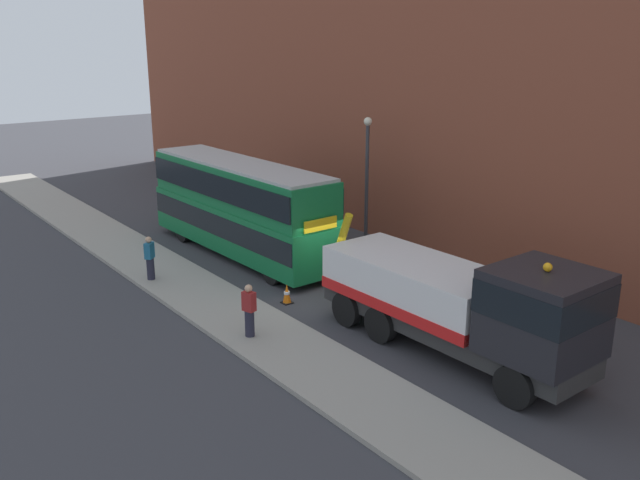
# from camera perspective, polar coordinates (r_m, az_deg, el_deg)

# --- Properties ---
(ground_plane) EXTENTS (120.00, 120.00, 0.00)m
(ground_plane) POSITION_cam_1_polar(r_m,az_deg,el_deg) (25.37, 1.76, -4.62)
(ground_plane) COLOR #38383D
(near_kerb) EXTENTS (60.00, 2.80, 0.15)m
(near_kerb) POSITION_cam_1_polar(r_m,az_deg,el_deg) (23.13, -6.41, -6.73)
(near_kerb) COLOR gray
(near_kerb) RESTS_ON ground_plane
(building_facade) EXTENTS (60.00, 1.50, 16.00)m
(building_facade) POSITION_cam_1_polar(r_m,az_deg,el_deg) (28.39, 12.90, 13.99)
(building_facade) COLOR brown
(building_facade) RESTS_ON ground_plane
(recovery_tow_truck) EXTENTS (10.17, 2.84, 3.67)m
(recovery_tow_truck) POSITION_cam_1_polar(r_m,az_deg,el_deg) (20.53, 11.60, -5.00)
(recovery_tow_truck) COLOR #2D2D2D
(recovery_tow_truck) RESTS_ON ground_plane
(double_decker_bus) EXTENTS (11.09, 2.79, 4.06)m
(double_decker_bus) POSITION_cam_1_polar(r_m,az_deg,el_deg) (29.59, -6.64, 2.95)
(double_decker_bus) COLOR #146B38
(double_decker_bus) RESTS_ON ground_plane
(pedestrian_onlooker) EXTENTS (0.46, 0.47, 1.71)m
(pedestrian_onlooker) POSITION_cam_1_polar(r_m,az_deg,el_deg) (27.09, -13.93, -1.50)
(pedestrian_onlooker) COLOR #232333
(pedestrian_onlooker) RESTS_ON near_kerb
(pedestrian_bystander) EXTENTS (0.46, 0.37, 1.71)m
(pedestrian_bystander) POSITION_cam_1_polar(r_m,az_deg,el_deg) (21.55, -5.89, -5.89)
(pedestrian_bystander) COLOR #232333
(pedestrian_bystander) RESTS_ON near_kerb
(traffic_cone_near_bus) EXTENTS (0.36, 0.36, 0.72)m
(traffic_cone_near_bus) POSITION_cam_1_polar(r_m,az_deg,el_deg) (24.57, -2.77, -4.51)
(traffic_cone_near_bus) COLOR orange
(traffic_cone_near_bus) RESTS_ON ground_plane
(street_lamp) EXTENTS (0.36, 0.36, 5.83)m
(street_lamp) POSITION_cam_1_polar(r_m,az_deg,el_deg) (30.10, 3.91, 5.68)
(street_lamp) COLOR #38383D
(street_lamp) RESTS_ON ground_plane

